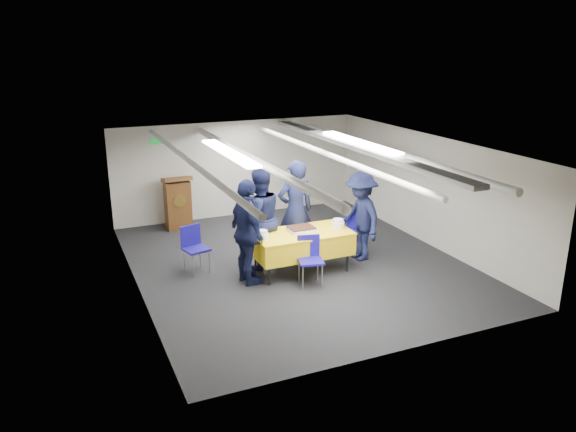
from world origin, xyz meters
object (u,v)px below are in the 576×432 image
object	(u,v)px
podium	(178,202)
sailor_d	(360,216)
sheet_cake	(301,229)
sailor_b	(259,219)
chair_left	(194,244)
sailor_a	(295,210)
sailor_c	(247,232)
serving_table	(302,243)
chair_near	(310,255)
chair_right	(352,228)

from	to	relation	value
podium	sailor_d	size ratio (longest dim) A/B	0.72
sheet_cake	sailor_b	distance (m)	0.81
chair_left	sailor_a	world-z (taller)	sailor_a
sailor_b	sailor_c	size ratio (longest dim) A/B	1.02
serving_table	podium	xyz separation A→B (m)	(-1.52, 3.43, 0.05)
serving_table	sailor_d	world-z (taller)	sailor_d
chair_left	sailor_d	world-z (taller)	sailor_d
podium	sailor_c	xyz separation A→B (m)	(0.44, -3.52, 0.33)
serving_table	chair_near	distance (m)	0.54
chair_near	chair_right	world-z (taller)	same
serving_table	podium	world-z (taller)	podium
podium	chair_near	world-z (taller)	podium
chair_right	sailor_b	bearing A→B (deg)	179.10
sheet_cake	sailor_d	xyz separation A→B (m)	(1.29, 0.06, 0.06)
serving_table	podium	distance (m)	3.75
serving_table	sailor_c	xyz separation A→B (m)	(-1.08, -0.09, 0.38)
serving_table	sailor_b	world-z (taller)	sailor_b
sailor_c	sailor_d	bearing A→B (deg)	-90.37
sailor_b	sailor_d	bearing A→B (deg)	162.90
sheet_cake	chair_right	distance (m)	1.40
podium	chair_left	size ratio (longest dim) A/B	1.44
sailor_b	sailor_d	distance (m)	1.99
chair_right	sailor_c	world-z (taller)	sailor_c
sheet_cake	sailor_b	size ratio (longest dim) A/B	0.25
chair_right	sailor_b	distance (m)	2.02
sailor_a	sailor_b	distance (m)	0.82
sheet_cake	chair_near	size ratio (longest dim) A/B	0.56
sailor_a	sailor_c	distance (m)	1.45
chair_right	chair_left	bearing A→B (deg)	173.73
podium	serving_table	bearing A→B (deg)	-66.16
sailor_d	sailor_a	bearing A→B (deg)	-115.64
serving_table	podium	size ratio (longest dim) A/B	1.44
sailor_d	sheet_cake	bearing A→B (deg)	-88.35
chair_left	sailor_c	bearing A→B (deg)	-51.14
podium	sailor_b	bearing A→B (deg)	-73.26
sailor_d	chair_right	bearing A→B (deg)	174.63
podium	chair_right	world-z (taller)	podium
sailor_a	sheet_cake	bearing A→B (deg)	80.00
chair_left	serving_table	bearing A→B (deg)	-24.40
podium	chair_near	distance (m)	4.22
sailor_c	chair_left	bearing A→B (deg)	33.25
podium	chair_left	xyz separation A→B (m)	(-0.30, -2.61, -0.08)
sailor_c	sailor_a	bearing A→B (deg)	-64.85
sailor_d	chair_near	bearing A→B (deg)	-65.80
sheet_cake	sailor_c	bearing A→B (deg)	-171.89
sailor_c	chair_right	bearing A→B (deg)	-82.35
serving_table	chair_right	distance (m)	1.42
sheet_cake	podium	size ratio (longest dim) A/B	0.39
podium	sailor_b	distance (m)	3.07
chair_right	sailor_a	distance (m)	1.27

